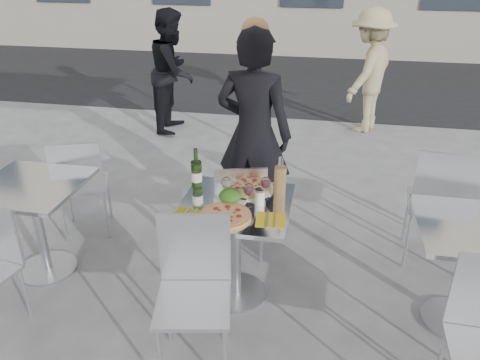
% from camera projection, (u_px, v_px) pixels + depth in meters
% --- Properties ---
extents(ground, '(80.00, 80.00, 0.00)m').
position_uv_depth(ground, '(236.00, 293.00, 3.40)').
color(ground, slate).
extents(street_asphalt, '(24.00, 5.00, 0.00)m').
position_uv_depth(street_asphalt, '(302.00, 78.00, 9.12)').
color(street_asphalt, black).
rests_on(street_asphalt, ground).
extents(main_table, '(0.72, 0.72, 0.75)m').
position_uv_depth(main_table, '(236.00, 231.00, 3.16)').
color(main_table, '#B7BABF').
rests_on(main_table, ground).
extents(side_table_left, '(0.72, 0.72, 0.75)m').
position_uv_depth(side_table_left, '(35.00, 210.00, 3.42)').
color(side_table_left, '#B7BABF').
rests_on(side_table_left, ground).
extents(side_table_right, '(0.72, 0.72, 0.75)m').
position_uv_depth(side_table_right, '(472.00, 255.00, 2.91)').
color(side_table_right, '#B7BABF').
rests_on(side_table_right, ground).
extents(chair_far, '(0.48, 0.49, 0.84)m').
position_uv_depth(chair_far, '(240.00, 204.00, 3.58)').
color(chair_far, silver).
rests_on(chair_far, ground).
extents(chair_near, '(0.49, 0.50, 0.92)m').
position_uv_depth(chair_near, '(194.00, 281.00, 2.68)').
color(chair_near, silver).
rests_on(chair_near, ground).
extents(side_chair_lfar, '(0.53, 0.54, 0.89)m').
position_uv_depth(side_chair_lfar, '(81.00, 180.00, 3.88)').
color(side_chair_lfar, silver).
rests_on(side_chair_lfar, ground).
extents(side_chair_rfar, '(0.50, 0.51, 1.00)m').
position_uv_depth(side_chair_rfar, '(442.00, 199.00, 3.45)').
color(side_chair_rfar, silver).
rests_on(side_chair_rfar, ground).
extents(woman_diner, '(0.70, 0.52, 1.76)m').
position_uv_depth(woman_diner, '(254.00, 135.00, 3.86)').
color(woman_diner, black).
rests_on(woman_diner, ground).
extents(pedestrian_a, '(0.63, 0.80, 1.60)m').
position_uv_depth(pedestrian_a, '(173.00, 71.00, 6.20)').
color(pedestrian_a, black).
rests_on(pedestrian_a, ground).
extents(pedestrian_b, '(0.98, 1.20, 1.61)m').
position_uv_depth(pedestrian_b, '(369.00, 72.00, 6.16)').
color(pedestrian_b, tan).
rests_on(pedestrian_b, ground).
extents(pizza_near, '(0.32, 0.32, 0.02)m').
position_uv_depth(pizza_near, '(225.00, 215.00, 2.91)').
color(pizza_near, '#D6AC53').
rests_on(pizza_near, main_table).
extents(pizza_far, '(0.36, 0.36, 0.03)m').
position_uv_depth(pizza_far, '(248.00, 187.00, 3.25)').
color(pizza_far, white).
rests_on(pizza_far, main_table).
extents(salad_plate, '(0.22, 0.22, 0.09)m').
position_uv_depth(salad_plate, '(230.00, 197.00, 3.08)').
color(salad_plate, white).
rests_on(salad_plate, main_table).
extents(wine_bottle, '(0.07, 0.08, 0.29)m').
position_uv_depth(wine_bottle, '(196.00, 173.00, 3.22)').
color(wine_bottle, '#355821').
rests_on(wine_bottle, main_table).
extents(carafe, '(0.08, 0.08, 0.29)m').
position_uv_depth(carafe, '(280.00, 181.00, 3.11)').
color(carafe, '#E0AF5F').
rests_on(carafe, main_table).
extents(sugar_shaker, '(0.06, 0.06, 0.11)m').
position_uv_depth(sugar_shaker, '(260.00, 197.00, 3.05)').
color(sugar_shaker, white).
rests_on(sugar_shaker, main_table).
extents(wineglass_white_a, '(0.07, 0.07, 0.16)m').
position_uv_depth(wineglass_white_a, '(226.00, 184.00, 3.09)').
color(wineglass_white_a, white).
rests_on(wineglass_white_a, main_table).
extents(wineglass_white_b, '(0.07, 0.07, 0.16)m').
position_uv_depth(wineglass_white_b, '(232.00, 181.00, 3.12)').
color(wineglass_white_b, white).
rests_on(wineglass_white_b, main_table).
extents(wineglass_red_a, '(0.07, 0.07, 0.16)m').
position_uv_depth(wineglass_red_a, '(249.00, 190.00, 3.01)').
color(wineglass_red_a, white).
rests_on(wineglass_red_a, main_table).
extents(wineglass_red_b, '(0.07, 0.07, 0.16)m').
position_uv_depth(wineglass_red_b, '(266.00, 183.00, 3.09)').
color(wineglass_red_b, white).
rests_on(wineglass_red_b, main_table).
extents(napkin_left, '(0.20, 0.20, 0.01)m').
position_uv_depth(napkin_left, '(187.00, 216.00, 2.93)').
color(napkin_left, gold).
rests_on(napkin_left, main_table).
extents(napkin_right, '(0.19, 0.20, 0.01)m').
position_uv_depth(napkin_right, '(271.00, 220.00, 2.88)').
color(napkin_right, gold).
rests_on(napkin_right, main_table).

